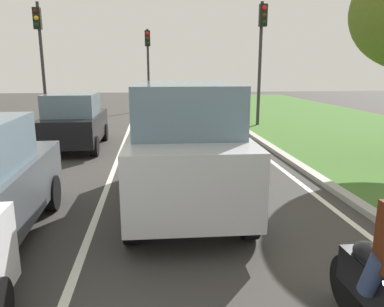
{
  "coord_description": "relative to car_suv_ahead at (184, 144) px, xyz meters",
  "views": [
    {
      "loc": [
        0.32,
        2.4,
        2.52
      ],
      "look_at": [
        0.93,
        8.09,
        1.2
      ],
      "focal_mm": 34.42,
      "sensor_mm": 36.0,
      "label": 1
    }
  ],
  "objects": [
    {
      "name": "lane_line_right_edge",
      "position": [
        2.72,
        5.01,
        -1.16
      ],
      "size": [
        0.12,
        32.0,
        0.01
      ],
      "primitive_type": "cube",
      "color": "silver",
      "rests_on": "ground"
    },
    {
      "name": "car_hatchback_far",
      "position": [
        -3.05,
        5.44,
        -0.28
      ],
      "size": [
        1.75,
        3.71,
        1.78
      ],
      "rotation": [
        0.0,
        0.0,
        0.01
      ],
      "color": "black",
      "rests_on": "ground"
    },
    {
      "name": "traffic_light_far_median",
      "position": [
        -0.74,
        16.47,
        2.19
      ],
      "size": [
        0.32,
        0.5,
        4.85
      ],
      "color": "#2D2D2D",
      "rests_on": "ground"
    },
    {
      "name": "traffic_light_overhead_left",
      "position": [
        -5.44,
        10.97,
        2.45
      ],
      "size": [
        0.32,
        0.5,
        5.38
      ],
      "color": "#2D2D2D",
      "rests_on": "ground"
    },
    {
      "name": "car_suv_ahead",
      "position": [
        0.0,
        0.0,
        0.0
      ],
      "size": [
        2.05,
        4.54,
        2.28
      ],
      "rotation": [
        0.0,
        0.0,
        -0.02
      ],
      "color": "#B7BABF",
      "rests_on": "ground"
    },
    {
      "name": "lane_line_center",
      "position": [
        -1.58,
        5.01,
        -1.16
      ],
      "size": [
        0.12,
        32.0,
        0.01
      ],
      "primitive_type": "cube",
      "color": "silver",
      "rests_on": "ground"
    },
    {
      "name": "ground_plane",
      "position": [
        -0.88,
        5.01,
        -1.17
      ],
      "size": [
        60.0,
        60.0,
        0.0
      ],
      "primitive_type": "plane",
      "color": "#383533"
    },
    {
      "name": "curb_right",
      "position": [
        3.22,
        5.01,
        -1.11
      ],
      "size": [
        0.24,
        48.0,
        0.12
      ],
      "primitive_type": "cube",
      "color": "#9E9B93",
      "rests_on": "ground"
    },
    {
      "name": "traffic_light_near_right",
      "position": [
        4.17,
        9.45,
        2.47
      ],
      "size": [
        0.32,
        0.5,
        5.31
      ],
      "color": "#2D2D2D",
      "rests_on": "ground"
    }
  ]
}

